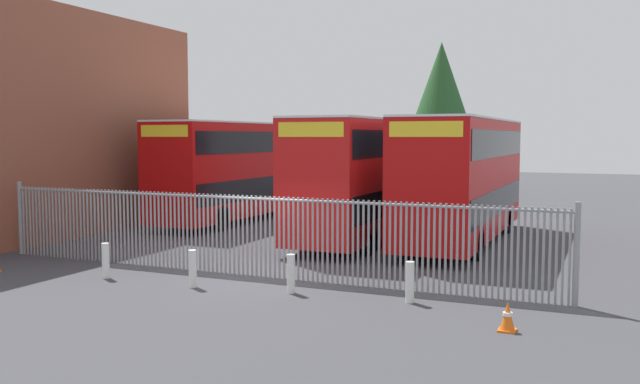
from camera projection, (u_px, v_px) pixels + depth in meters
ground_plane at (362, 236)px, 25.48m from camera, size 100.00×100.00×0.00m
palisade_fence at (247, 233)px, 18.25m from camera, size 16.93×0.14×2.35m
double_decker_bus_near_gate at (464, 175)px, 23.89m from camera, size 2.54×10.81×4.42m
double_decker_bus_behind_fence_left at (238, 167)px, 30.12m from camera, size 2.54×10.81×4.42m
double_decker_bus_behind_fence_right at (371, 173)px, 24.92m from camera, size 2.54×10.81×4.42m
bollard_near_left at (106, 261)px, 17.93m from camera, size 0.20×0.20×0.95m
bollard_center_front at (193, 269)px, 16.84m from camera, size 0.20×0.20×0.95m
bollard_near_right at (291, 274)px, 16.22m from camera, size 0.20×0.20×0.95m
bollard_far_right at (410, 282)px, 15.29m from camera, size 0.20×0.20×0.95m
traffic_cone_mid_forecourt at (508, 317)px, 13.05m from camera, size 0.34×0.34×0.59m
tree_tall_back at (441, 100)px, 43.02m from camera, size 5.10×5.10×9.81m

